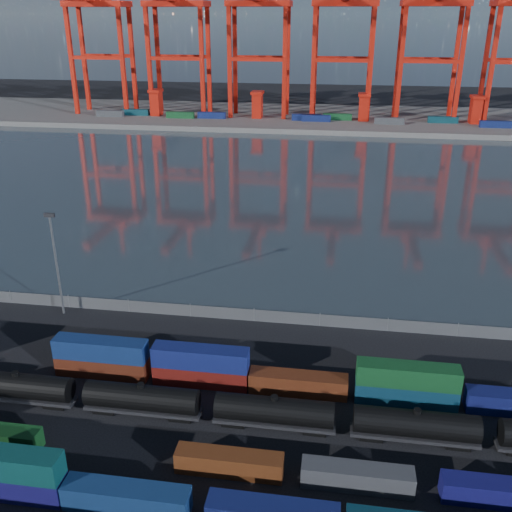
# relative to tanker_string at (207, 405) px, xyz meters

# --- Properties ---
(ground) EXTENTS (700.00, 700.00, 0.00)m
(ground) POSITION_rel_tanker_string_xyz_m (1.79, -4.25, -2.14)
(ground) COLOR black
(ground) RESTS_ON ground
(harbor_water) EXTENTS (700.00, 700.00, 0.00)m
(harbor_water) POSITION_rel_tanker_string_xyz_m (1.79, 100.75, -2.13)
(harbor_water) COLOR #2C383F
(harbor_water) RESTS_ON ground
(far_quay) EXTENTS (700.00, 70.00, 2.00)m
(far_quay) POSITION_rel_tanker_string_xyz_m (1.79, 205.75, -1.14)
(far_quay) COLOR #514F4C
(far_quay) RESTS_ON ground
(container_row_south) EXTENTS (139.67, 2.47, 5.27)m
(container_row_south) POSITION_rel_tanker_string_xyz_m (2.11, -13.60, -0.42)
(container_row_south) COLOR #393A3D
(container_row_south) RESTS_ON ground
(container_row_mid) EXTENTS (140.63, 2.25, 4.79)m
(container_row_mid) POSITION_rel_tanker_string_xyz_m (-11.31, -7.55, -0.73)
(container_row_mid) COLOR #434649
(container_row_mid) RESTS_ON ground
(container_row_north) EXTENTS (142.22, 2.46, 5.25)m
(container_row_north) POSITION_rel_tanker_string_xyz_m (-6.91, 6.88, -0.02)
(container_row_north) COLOR navy
(container_row_north) RESTS_ON ground
(tanker_string) EXTENTS (122.40, 2.99, 4.27)m
(tanker_string) POSITION_rel_tanker_string_xyz_m (0.00, 0.00, 0.00)
(tanker_string) COLOR black
(tanker_string) RESTS_ON ground
(waterfront_fence) EXTENTS (160.12, 0.12, 2.20)m
(waterfront_fence) POSITION_rel_tanker_string_xyz_m (1.79, 23.75, -1.14)
(waterfront_fence) COLOR #595B5E
(waterfront_fence) RESTS_ON ground
(yard_light_mast) EXTENTS (1.60, 0.40, 16.60)m
(yard_light_mast) POSITION_rel_tanker_string_xyz_m (-28.21, 21.75, 7.15)
(yard_light_mast) COLOR slate
(yard_light_mast) RESTS_ON ground
(gantry_cranes) EXTENTS (201.29, 50.48, 68.36)m
(gantry_cranes) POSITION_rel_tanker_string_xyz_m (-5.71, 198.94, 39.76)
(gantry_cranes) COLOR red
(gantry_cranes) RESTS_ON ground
(quay_containers) EXTENTS (172.58, 10.99, 2.60)m
(quay_containers) POSITION_rel_tanker_string_xyz_m (-9.20, 191.22, 1.16)
(quay_containers) COLOR navy
(quay_containers) RESTS_ON far_quay
(straddle_carriers) EXTENTS (140.00, 7.00, 11.10)m
(straddle_carriers) POSITION_rel_tanker_string_xyz_m (-0.71, 195.75, 5.68)
(straddle_carriers) COLOR red
(straddle_carriers) RESTS_ON far_quay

